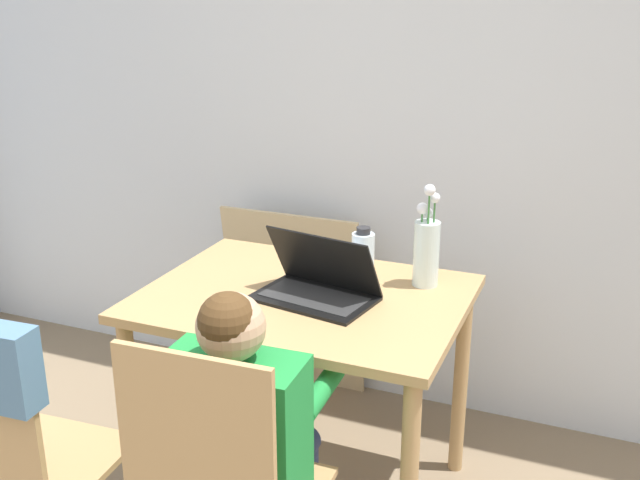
# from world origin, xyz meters

# --- Properties ---
(wall_back) EXTENTS (6.40, 0.05, 2.50)m
(wall_back) POSITION_xyz_m (0.00, 2.23, 1.25)
(wall_back) COLOR silver
(wall_back) RESTS_ON ground_plane
(dining_table) EXTENTS (1.00, 0.75, 0.74)m
(dining_table) POSITION_xyz_m (-0.10, 1.46, 0.64)
(dining_table) COLOR tan
(dining_table) RESTS_ON ground_plane
(person_seated) EXTENTS (0.36, 0.43, 1.00)m
(person_seated) POSITION_xyz_m (-0.02, 0.90, 0.62)
(person_seated) COLOR #1E8438
(person_seated) RESTS_ON ground_plane
(laptop) EXTENTS (0.39, 0.28, 0.21)m
(laptop) POSITION_xyz_m (-0.05, 1.45, 0.79)
(laptop) COLOR black
(laptop) RESTS_ON dining_table
(flower_vase) EXTENTS (0.08, 0.08, 0.34)m
(flower_vase) POSITION_xyz_m (0.23, 1.68, 0.86)
(flower_vase) COLOR silver
(flower_vase) RESTS_ON dining_table
(water_bottle) EXTENTS (0.07, 0.07, 0.21)m
(water_bottle) POSITION_xyz_m (0.06, 1.56, 0.84)
(water_bottle) COLOR silver
(water_bottle) RESTS_ON dining_table
(cardboard_panel) EXTENTS (0.60, 0.13, 0.80)m
(cardboard_panel) POSITION_xyz_m (-0.43, 2.11, 0.40)
(cardboard_panel) COLOR tan
(cardboard_panel) RESTS_ON ground_plane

